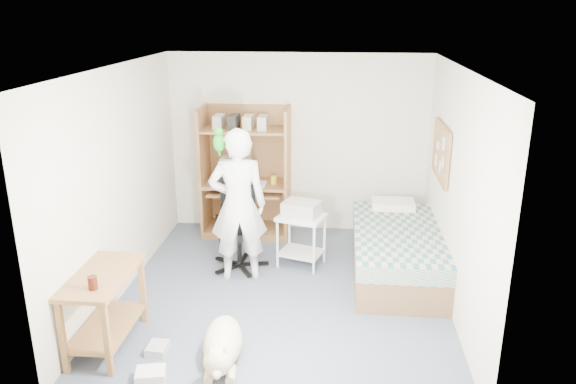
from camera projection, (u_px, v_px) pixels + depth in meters
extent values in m
plane|color=#4B5566|center=(284.00, 292.00, 6.35)|extent=(4.00, 4.00, 0.00)
cube|color=silver|center=(298.00, 144.00, 7.85)|extent=(3.60, 0.02, 2.50)
cube|color=silver|center=(456.00, 192.00, 5.80)|extent=(0.02, 4.00, 2.50)
cube|color=silver|center=(120.00, 182.00, 6.13)|extent=(0.02, 4.00, 2.50)
cube|color=white|center=(283.00, 68.00, 5.57)|extent=(3.60, 4.00, 0.02)
cube|color=brown|center=(205.00, 171.00, 7.79)|extent=(0.04, 0.60, 1.80)
cube|color=brown|center=(288.00, 174.00, 7.69)|extent=(0.04, 0.60, 1.80)
cube|color=brown|center=(249.00, 167.00, 8.02)|extent=(1.20, 0.02, 1.80)
cube|color=brown|center=(246.00, 184.00, 7.79)|extent=(1.12, 0.60, 0.04)
cube|color=brown|center=(245.00, 192.00, 7.75)|extent=(1.00, 0.50, 0.03)
cube|color=brown|center=(245.00, 130.00, 7.55)|extent=(1.12, 0.55, 0.03)
cube|color=brown|center=(247.00, 230.00, 8.01)|extent=(1.12, 0.60, 0.10)
cube|color=brown|center=(396.00, 260.00, 6.74)|extent=(1.00, 2.00, 0.36)
cube|color=#2E6E7C|center=(398.00, 238.00, 6.66)|extent=(1.02, 2.02, 0.20)
cube|color=white|center=(393.00, 205.00, 7.37)|extent=(0.55, 0.35, 0.12)
cube|color=brown|center=(102.00, 276.00, 5.13)|extent=(0.50, 1.00, 0.04)
cube|color=brown|center=(62.00, 338.00, 4.84)|extent=(0.05, 0.05, 0.70)
cube|color=brown|center=(107.00, 341.00, 4.81)|extent=(0.05, 0.05, 0.70)
cube|color=brown|center=(105.00, 289.00, 5.69)|extent=(0.05, 0.05, 0.70)
cube|color=brown|center=(143.00, 291.00, 5.66)|extent=(0.05, 0.05, 0.70)
cube|color=brown|center=(107.00, 327.00, 5.30)|extent=(0.46, 0.92, 0.03)
cube|color=#8F6340|center=(441.00, 152.00, 6.59)|extent=(0.03, 0.90, 0.60)
cube|color=brown|center=(443.00, 126.00, 6.49)|extent=(0.04, 0.94, 0.04)
cube|color=brown|center=(439.00, 177.00, 6.68)|extent=(0.04, 0.94, 0.04)
cylinder|color=black|center=(240.00, 264.00, 6.95)|extent=(0.61, 0.61, 0.06)
cylinder|color=black|center=(239.00, 250.00, 6.89)|extent=(0.06, 0.06, 0.41)
cube|color=black|center=(239.00, 231.00, 6.81)|extent=(0.55, 0.55, 0.08)
cube|color=black|center=(238.00, 199.00, 6.93)|extent=(0.43, 0.14, 0.56)
cube|color=black|center=(217.00, 220.00, 6.74)|extent=(0.10, 0.31, 0.04)
cube|color=black|center=(260.00, 219.00, 6.79)|extent=(0.10, 0.31, 0.04)
imported|color=white|center=(238.00, 205.00, 6.44)|extent=(0.73, 0.55, 1.81)
ellipsoid|color=#15951D|center=(219.00, 142.00, 6.24)|extent=(0.13, 0.13, 0.21)
sphere|color=#15951D|center=(218.00, 131.00, 6.16)|extent=(0.09, 0.09, 0.09)
cone|color=orange|center=(218.00, 132.00, 6.12)|extent=(0.04, 0.05, 0.04)
cylinder|color=#15951D|center=(219.00, 152.00, 6.33)|extent=(0.06, 0.15, 0.13)
ellipsoid|color=tan|center=(223.00, 342.00, 5.12)|extent=(0.44, 0.78, 0.34)
sphere|color=tan|center=(218.00, 361.00, 4.70)|extent=(0.25, 0.25, 0.25)
cone|color=tan|center=(210.00, 351.00, 4.64)|extent=(0.07, 0.07, 0.09)
cone|color=tan|center=(225.00, 351.00, 4.64)|extent=(0.07, 0.07, 0.09)
ellipsoid|color=tan|center=(217.00, 373.00, 4.61)|extent=(0.10, 0.14, 0.08)
cylinder|color=tan|center=(227.00, 324.00, 5.51)|extent=(0.09, 0.24, 0.12)
cube|color=white|center=(301.00, 217.00, 6.84)|extent=(0.65, 0.58, 0.04)
cube|color=white|center=(301.00, 252.00, 6.99)|extent=(0.60, 0.53, 0.03)
cylinder|color=white|center=(280.00, 246.00, 6.79)|extent=(0.03, 0.03, 0.63)
cylinder|color=white|center=(320.00, 248.00, 6.75)|extent=(0.03, 0.03, 0.63)
cylinder|color=white|center=(284.00, 235.00, 7.14)|extent=(0.03, 0.03, 0.63)
cylinder|color=white|center=(321.00, 236.00, 7.10)|extent=(0.03, 0.03, 0.63)
cube|color=#AEAEA9|center=(301.00, 209.00, 6.81)|extent=(0.50, 0.43, 0.18)
cube|color=beige|center=(236.00, 168.00, 7.79)|extent=(0.39, 0.41, 0.35)
cube|color=navy|center=(233.00, 172.00, 7.61)|extent=(0.30, 0.03, 0.24)
cube|color=beige|center=(246.00, 191.00, 7.70)|extent=(0.46, 0.19, 0.03)
cylinder|color=gold|center=(274.00, 180.00, 7.68)|extent=(0.08, 0.08, 0.12)
cylinder|color=#3B1409|center=(93.00, 283.00, 4.83)|extent=(0.08, 0.08, 0.12)
cube|color=silver|center=(151.00, 375.00, 4.84)|extent=(0.29, 0.25, 0.10)
cube|color=#AAAAA5|center=(158.00, 348.00, 5.23)|extent=(0.19, 0.23, 0.08)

